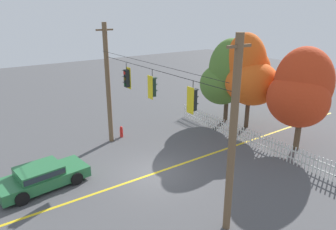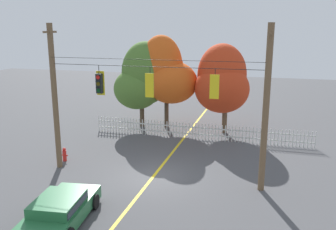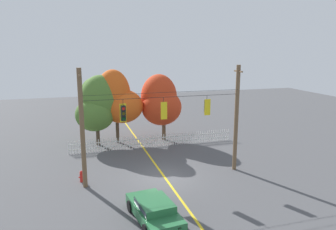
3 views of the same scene
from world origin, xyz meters
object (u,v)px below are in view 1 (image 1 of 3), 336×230
(fire_hydrant, at_px, (121,132))
(autumn_maple_near_fence, at_px, (228,74))
(traffic_signal_westbound_side, at_px, (127,78))
(parked_car, at_px, (42,176))
(traffic_signal_northbound_secondary, at_px, (152,87))
(autumn_oak_far_east, at_px, (301,90))
(autumn_maple_mid, at_px, (249,73))
(traffic_signal_southbound_primary, at_px, (193,100))

(fire_hydrant, bearing_deg, autumn_maple_near_fence, 77.13)
(traffic_signal_westbound_side, relative_size, parked_car, 0.34)
(autumn_maple_near_fence, height_order, fire_hydrant, autumn_maple_near_fence)
(traffic_signal_northbound_secondary, distance_m, autumn_oak_far_east, 9.60)
(autumn_maple_mid, relative_size, parked_car, 1.56)
(traffic_signal_northbound_secondary, bearing_deg, autumn_maple_mid, 101.37)
(fire_hydrant, bearing_deg, parked_car, -60.35)
(traffic_signal_westbound_side, relative_size, traffic_signal_southbound_primary, 1.11)
(autumn_maple_mid, xyz_separation_m, fire_hydrant, (-3.66, -8.40, -3.74))
(traffic_signal_northbound_secondary, height_order, autumn_oak_far_east, autumn_oak_far_east)
(autumn_maple_near_fence, distance_m, fire_hydrant, 9.10)
(autumn_maple_mid, height_order, parked_car, autumn_maple_mid)
(traffic_signal_southbound_primary, relative_size, autumn_maple_mid, 0.20)
(traffic_signal_northbound_secondary, distance_m, autumn_maple_near_fence, 9.84)
(traffic_signal_northbound_secondary, bearing_deg, autumn_maple_near_fence, 111.85)
(traffic_signal_northbound_secondary, bearing_deg, fire_hydrant, 170.97)
(autumn_maple_near_fence, bearing_deg, fire_hydrant, -102.87)
(traffic_signal_westbound_side, distance_m, autumn_maple_near_fence, 9.17)
(autumn_maple_mid, height_order, fire_hydrant, autumn_maple_mid)
(autumn_maple_near_fence, distance_m, autumn_oak_far_east, 5.93)
(autumn_maple_near_fence, relative_size, autumn_maple_mid, 0.93)
(autumn_oak_far_east, distance_m, parked_car, 15.48)
(traffic_signal_northbound_secondary, bearing_deg, parked_car, -110.88)
(traffic_signal_westbound_side, bearing_deg, autumn_maple_near_fence, 95.99)
(traffic_signal_westbound_side, bearing_deg, autumn_oak_far_east, 61.69)
(traffic_signal_northbound_secondary, relative_size, autumn_maple_mid, 0.21)
(autumn_oak_far_east, height_order, parked_car, autumn_oak_far_east)
(traffic_signal_northbound_secondary, bearing_deg, traffic_signal_southbound_primary, 0.01)
(traffic_signal_southbound_primary, bearing_deg, traffic_signal_westbound_side, 179.81)
(autumn_maple_mid, relative_size, autumn_oak_far_east, 1.09)
(traffic_signal_westbound_side, bearing_deg, parked_car, -82.71)
(traffic_signal_southbound_primary, height_order, autumn_maple_near_fence, autumn_maple_near_fence)
(autumn_maple_near_fence, bearing_deg, traffic_signal_westbound_side, -84.01)
(traffic_signal_westbound_side, relative_size, traffic_signal_northbound_secondary, 1.04)
(traffic_signal_westbound_side, relative_size, autumn_maple_mid, 0.22)
(parked_car, bearing_deg, autumn_maple_mid, 89.41)
(autumn_maple_mid, distance_m, autumn_oak_far_east, 4.17)
(traffic_signal_northbound_secondary, height_order, autumn_maple_near_fence, autumn_maple_near_fence)
(traffic_signal_westbound_side, xyz_separation_m, autumn_maple_near_fence, (-0.95, 9.07, -0.93))
(traffic_signal_northbound_secondary, distance_m, autumn_maple_mid, 9.48)
(traffic_signal_westbound_side, height_order, fire_hydrant, traffic_signal_westbound_side)
(traffic_signal_southbound_primary, height_order, parked_car, traffic_signal_southbound_primary)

